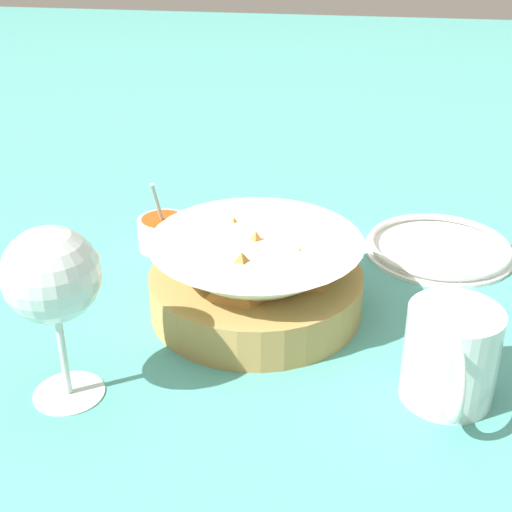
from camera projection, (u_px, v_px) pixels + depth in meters
The scene contains 6 objects.
ground_plane at pixel (265, 317), 0.79m from camera, with size 4.00×4.00×0.00m, color teal.
food_basket at pixel (257, 279), 0.78m from camera, with size 0.23×0.23×0.10m.
sauce_cup at pixel (164, 232), 0.92m from camera, with size 0.07×0.07×0.10m.
wine_glass at pixel (52, 280), 0.61m from camera, with size 0.09×0.09×0.17m.
beer_mug at pixel (450, 359), 0.65m from camera, with size 0.12×0.09×0.09m.
side_plate at pixel (439, 247), 0.92m from camera, with size 0.19×0.19×0.01m.
Camera 1 is at (0.66, 0.09, 0.43)m, focal length 50.00 mm.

